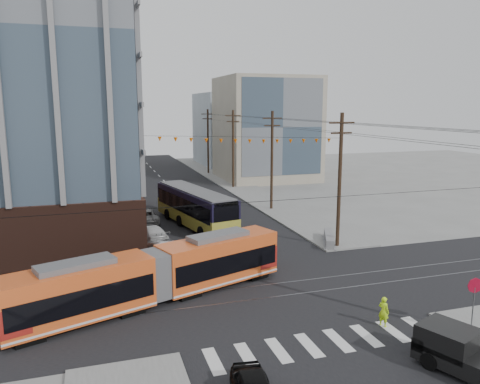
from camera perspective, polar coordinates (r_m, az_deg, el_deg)
The scene contains 14 objects.
ground at distance 26.93m, azimuth 7.13°, elevation -14.90°, with size 160.00×160.00×0.00m, color slate.
bg_bldg_nw_near at distance 74.40m, azimuth -22.82°, elevation 7.69°, with size 18.00×16.00×18.00m, color #8C99A5.
bg_bldg_ne_near at distance 74.93m, azimuth 3.15°, elevation 7.73°, with size 14.00×14.00×16.00m, color gray.
bg_bldg_nw_far at distance 94.15m, azimuth -19.95°, elevation 8.89°, with size 16.00×18.00×20.00m, color gray.
bg_bldg_ne_far at distance 94.52m, azimuth -0.01°, elevation 7.69°, with size 16.00×16.00×14.00m, color #8C99A5.
utility_pole_far at distance 80.52m, azimuth -3.92°, elevation 6.12°, with size 0.30×0.30×11.00m, color black.
streetcar at distance 28.45m, azimuth -10.31°, elevation -9.96°, with size 17.22×2.42×3.32m, color #DC5520, non-canonical shape.
city_bus at distance 45.55m, azimuth -5.52°, elevation -1.86°, with size 2.82×13.00×3.68m, color black, non-canonical shape.
parked_car_silver at distance 36.02m, azimuth -9.74°, elevation -7.04°, with size 1.63×4.69×1.54m, color #AFAFAF.
parked_car_white at distance 40.87m, azimuth -10.78°, elevation -5.03°, with size 2.05×5.04×1.46m, color silver.
parked_car_grey at distance 47.53m, azimuth -11.62°, elevation -2.88°, with size 2.43×5.27×1.47m, color #4C4C4C.
pedestrian at distance 26.55m, azimuth 17.11°, elevation -13.75°, with size 0.60×0.39×1.64m, color #C5FF19.
stop_sign at distance 27.45m, azimuth 26.54°, elevation -12.38°, with size 0.83×0.83×2.72m, color maroon, non-canonical shape.
jersey_barrier at distance 40.43m, azimuth 10.78°, elevation -5.65°, with size 0.96×4.28×0.86m, color slate.
Camera 1 is at (-10.33, -22.06, 11.47)m, focal length 35.00 mm.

